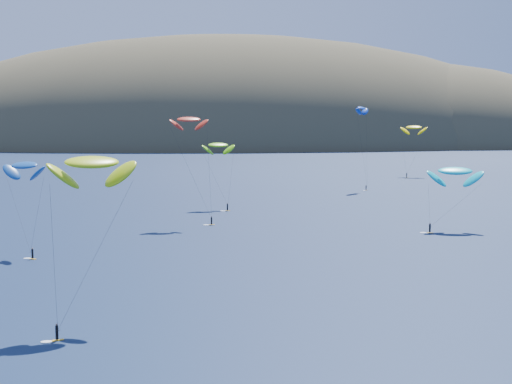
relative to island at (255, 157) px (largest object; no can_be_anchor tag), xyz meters
name	(u,v)px	position (x,y,z in m)	size (l,w,h in m)	color
island	(255,157)	(0.00, 0.00, 0.00)	(730.00, 300.00, 210.00)	#3D3526
kitesurfer_2	(92,162)	(-75.11, -532.06, 28.53)	(10.61, 13.57, 20.51)	yellow
kitesurfer_3	(218,145)	(-55.28, -431.81, 26.63)	(8.80, 11.68, 18.21)	yellow
kitesurfer_4	(362,108)	(-6.80, -389.33, 36.66)	(7.06, 10.25, 27.99)	yellow
kitesurfer_5	(455,171)	(-8.85, -473.57, 22.71)	(13.48, 9.09, 14.98)	yellow
kitesurfer_9	(189,120)	(-63.09, -459.01, 33.20)	(9.39, 6.79, 24.72)	yellow
kitesurfer_10	(24,165)	(-91.61, -489.43, 25.50)	(9.17, 12.33, 17.13)	yellow
kitesurfer_11	(414,127)	(27.29, -339.69, 29.90)	(12.07, 15.26, 21.91)	yellow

